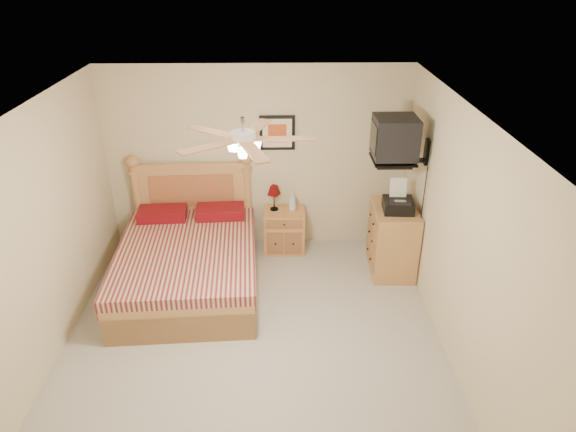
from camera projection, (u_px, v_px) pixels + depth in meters
The scene contains 16 objects.
floor at pixel (253, 347), 5.40m from camera, with size 4.50×4.50×0.00m, color #A6A196.
ceiling at pixel (244, 115), 4.26m from camera, with size 4.00×4.50×0.04m, color white.
wall_back at pixel (257, 159), 6.83m from camera, with size 4.00×0.04×2.50m, color beige.
wall_left at pixel (35, 247), 4.80m from camera, with size 0.04×4.50×2.50m, color beige.
wall_right at pixel (460, 243), 4.87m from camera, with size 0.04×4.50×2.50m, color beige.
bed at pixel (185, 239), 6.07m from camera, with size 1.60×2.10×1.36m, color #C18042, non-canonical shape.
nightstand at pixel (284, 230), 7.06m from camera, with size 0.55×0.41×0.60m, color #B96F38.
table_lamp at pixel (274, 198), 6.88m from camera, with size 0.19×0.19×0.35m, color #590607, non-canonical shape.
lotion_bottle at pixel (292, 201), 6.89m from camera, with size 0.10×0.10×0.27m, color silver.
framed_picture at pixel (277, 133), 6.65m from camera, with size 0.46×0.04×0.46m, color black.
dresser at pixel (393, 240), 6.53m from camera, with size 0.53×0.76×0.89m, color #B2894B.
fax_machine at pixel (399, 197), 6.17m from camera, with size 0.36×0.38×0.38m, color black, non-canonical shape.
magazine_lower at pixel (392, 197), 6.57m from camera, with size 0.19×0.25×0.02m, color #B3A58B.
magazine_upper at pixel (393, 196), 6.56m from camera, with size 0.19×0.26×0.02m, color gray.
wall_tv at pixel (408, 140), 5.80m from camera, with size 0.56×0.46×0.58m, color black, non-canonical shape.
ceiling_fan at pixel (243, 139), 4.15m from camera, with size 1.14×1.14×0.28m, color white, non-canonical shape.
Camera 1 is at (0.29, -4.18, 3.70)m, focal length 32.00 mm.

